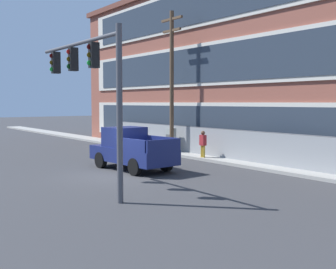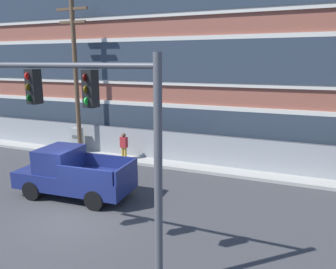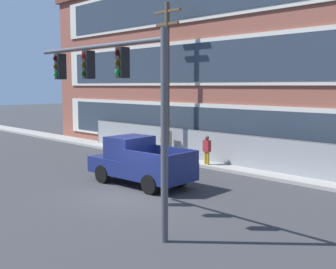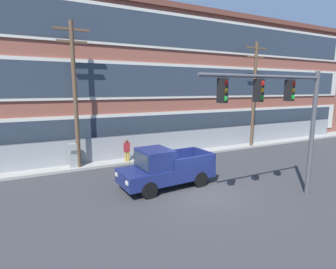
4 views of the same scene
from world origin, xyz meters
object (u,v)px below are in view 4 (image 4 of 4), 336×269
(pickup_truck_navy, at_px, (165,169))
(utility_pole_near_corner, at_px, (75,92))
(utility_pole_midblock, at_px, (254,91))
(pedestrian_near_cabinet, at_px, (127,150))
(electrical_cabinet, at_px, (74,156))
(traffic_signal_mast, at_px, (282,106))

(pickup_truck_navy, distance_m, utility_pole_near_corner, 7.38)
(pickup_truck_navy, distance_m, utility_pole_midblock, 12.64)
(pickup_truck_navy, relative_size, pedestrian_near_cabinet, 3.01)
(utility_pole_near_corner, height_order, electrical_cabinet, utility_pole_near_corner)
(electrical_cabinet, bearing_deg, utility_pole_near_corner, -26.36)
(traffic_signal_mast, relative_size, utility_pole_midblock, 0.73)
(pedestrian_near_cabinet, bearing_deg, utility_pole_near_corner, 177.94)
(traffic_signal_mast, height_order, electrical_cabinet, traffic_signal_mast)
(traffic_signal_mast, bearing_deg, pickup_truck_navy, 132.65)
(traffic_signal_mast, distance_m, utility_pole_near_corner, 11.62)
(utility_pole_midblock, height_order, pedestrian_near_cabinet, utility_pole_midblock)
(traffic_signal_mast, bearing_deg, pedestrian_near_cabinet, 114.19)
(utility_pole_near_corner, distance_m, electrical_cabinet, 4.06)
(traffic_signal_mast, xyz_separation_m, utility_pole_near_corner, (-7.17, 9.12, 0.58))
(traffic_signal_mast, relative_size, utility_pole_near_corner, 0.73)
(electrical_cabinet, bearing_deg, utility_pole_midblock, -0.92)
(pickup_truck_navy, relative_size, electrical_cabinet, 3.05)
(utility_pole_midblock, relative_size, pedestrian_near_cabinet, 5.25)
(pickup_truck_navy, bearing_deg, electrical_cabinet, 125.65)
(pickup_truck_navy, bearing_deg, pedestrian_near_cabinet, 94.56)
(utility_pole_midblock, bearing_deg, electrical_cabinet, 179.08)
(utility_pole_midblock, distance_m, electrical_cabinet, 15.25)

